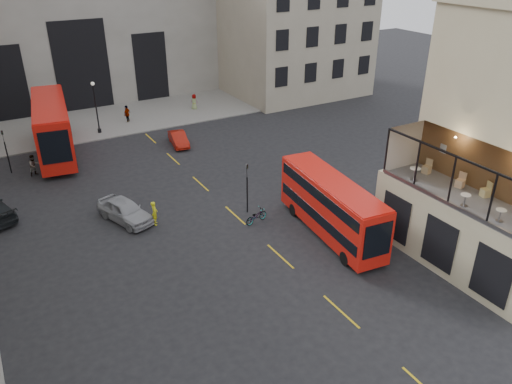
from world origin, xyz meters
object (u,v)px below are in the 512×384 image
pedestrian_c (127,114)px  cafe_chair_b (486,192)px  bus_far (52,125)px  car_a (125,210)px  cafe_table_far (415,172)px  car_b (179,139)px  cafe_table_near (501,213)px  cafe_chair_d (427,169)px  cyclist (155,213)px  street_lamp_b (97,111)px  traffic_light_far (5,146)px  pedestrian_d (194,102)px  traffic_light_near (247,182)px  cafe_table_mid (465,198)px  pedestrian_a (34,165)px  bicycle (256,216)px  cafe_chair_c (460,183)px  pedestrian_b (60,120)px  bus_near (331,204)px

pedestrian_c → cafe_chair_b: bearing=63.0°
bus_far → car_a: (1.80, -15.24, -1.97)m
cafe_table_far → cafe_chair_b: cafe_chair_b is taller
car_b → cafe_table_near: bearing=-69.2°
pedestrian_c → cafe_chair_d: (9.62, -32.35, 3.91)m
cyclist → pedestrian_c: pedestrian_c is taller
cafe_chair_d → pedestrian_c: bearing=106.6°
cafe_chair_b → street_lamp_b: bearing=111.6°
traffic_light_far → pedestrian_d: (20.66, 8.57, -1.51)m
cafe_chair_b → cafe_chair_d: (-0.46, 3.94, 0.01)m
traffic_light_near → street_lamp_b: street_lamp_b is taller
street_lamp_b → cafe_table_near: street_lamp_b is taller
car_b → pedestrian_c: bearing=113.2°
traffic_light_far → bus_far: 4.90m
cafe_table_mid → cafe_table_far: cafe_table_far is taller
cafe_chair_b → cafe_chair_d: 3.97m
cafe_chair_d → pedestrian_a: bearing=131.6°
cafe_table_near → bus_far: bearing=116.7°
car_b → cyclist: (-7.14, -13.23, 0.24)m
street_lamp_b → car_b: street_lamp_b is taller
street_lamp_b → cafe_table_mid: street_lamp_b is taller
car_a → cafe_table_near: cafe_table_near is taller
car_b → pedestrian_d: (5.88, 9.64, 0.28)m
bicycle → pedestrian_c: 25.50m
cyclist → bus_far: bearing=28.4°
bicycle → cafe_chair_d: bearing=-142.8°
bus_far → cafe_table_far: cafe_table_far is taller
pedestrian_a → cafe_chair_b: 34.30m
pedestrian_c → cafe_table_far: 33.97m
traffic_light_near → cyclist: bearing=165.1°
car_a → cyclist: (1.62, -1.54, 0.08)m
pedestrian_d → cafe_table_near: 39.40m
bicycle → cafe_chair_c: bearing=-150.6°
cyclist → cafe_chair_b: 20.95m
pedestrian_d → bus_far: bearing=63.5°
street_lamp_b → cafe_chair_b: size_ratio=5.96×
cafe_chair_c → cafe_chair_d: size_ratio=0.99×
pedestrian_b → cafe_table_far: bearing=-118.3°
bus_near → bus_far: size_ratio=0.80×
cafe_table_far → cafe_chair_c: cafe_chair_c is taller
pedestrian_d → pedestrian_a: bearing=71.1°
car_a → car_b: bearing=34.0°
pedestrian_a → cafe_table_far: bearing=-72.1°
traffic_light_near → car_b: bearing=87.0°
bus_far → pedestrian_d: 17.63m
street_lamp_b → cafe_chair_c: size_ratio=5.86×
cafe_table_mid → pedestrian_a: bearing=124.9°
cafe_table_near → cafe_table_mid: size_ratio=0.97×
car_b → cafe_table_mid: bearing=-68.8°
street_lamp_b → cafe_table_far: cafe_table_far is taller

